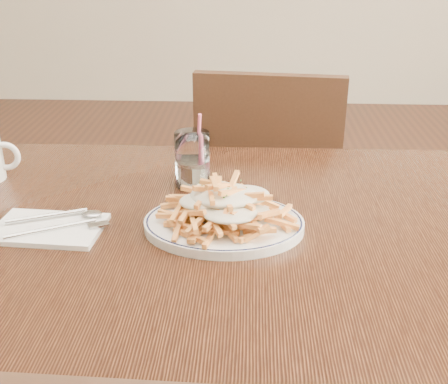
# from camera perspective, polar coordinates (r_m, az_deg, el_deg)

# --- Properties ---
(table) EXTENTS (1.20, 0.80, 0.75)m
(table) POSITION_cam_1_polar(r_m,az_deg,el_deg) (1.02, -4.48, -7.24)
(table) COLOR black
(table) RESTS_ON ground
(chair_far) EXTENTS (0.45, 0.45, 0.88)m
(chair_far) POSITION_cam_1_polar(r_m,az_deg,el_deg) (1.72, 4.53, 0.09)
(chair_far) COLOR black
(chair_far) RESTS_ON ground
(fries_plate) EXTENTS (0.33, 0.30, 0.02)m
(fries_plate) POSITION_cam_1_polar(r_m,az_deg,el_deg) (0.96, -0.00, -3.27)
(fries_plate) COLOR white
(fries_plate) RESTS_ON table
(loaded_fries) EXTENTS (0.23, 0.20, 0.06)m
(loaded_fries) POSITION_cam_1_polar(r_m,az_deg,el_deg) (0.94, 0.00, -0.97)
(loaded_fries) COLOR #E49546
(loaded_fries) RESTS_ON fries_plate
(napkin) EXTENTS (0.19, 0.13, 0.01)m
(napkin) POSITION_cam_1_polar(r_m,az_deg,el_deg) (1.00, -17.41, -3.56)
(napkin) COLOR white
(napkin) RESTS_ON table
(cutlery) EXTENTS (0.18, 0.14, 0.01)m
(cutlery) POSITION_cam_1_polar(r_m,az_deg,el_deg) (1.01, -17.37, -3.02)
(cutlery) COLOR silver
(cutlery) RESTS_ON napkin
(water_glass) EXTENTS (0.07, 0.07, 0.15)m
(water_glass) POSITION_cam_1_polar(r_m,az_deg,el_deg) (1.12, -3.22, 2.95)
(water_glass) COLOR white
(water_glass) RESTS_ON table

